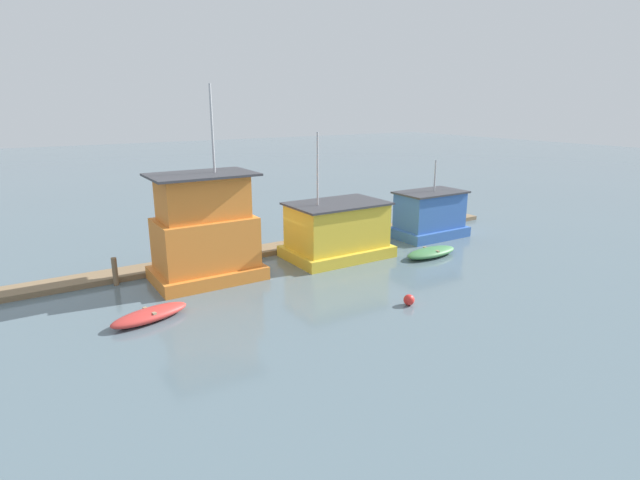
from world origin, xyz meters
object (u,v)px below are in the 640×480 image
at_px(houseboat_yellow, 337,231).
at_px(buoy_red, 409,300).
at_px(houseboat_blue, 430,215).
at_px(houseboat_orange, 205,233).
at_px(mooring_post_far_left, 115,271).
at_px(dinghy_red, 150,315).
at_px(dinghy_green, 431,252).

bearing_deg(houseboat_yellow, buoy_red, -100.17).
bearing_deg(houseboat_blue, houseboat_orange, -179.58).
bearing_deg(mooring_post_far_left, houseboat_blue, -4.24).
bearing_deg(mooring_post_far_left, houseboat_yellow, -9.13).
relative_size(houseboat_yellow, houseboat_blue, 1.41).
relative_size(houseboat_yellow, buoy_red, 14.61).
distance_m(houseboat_orange, houseboat_blue, 16.48).
bearing_deg(mooring_post_far_left, houseboat_orange, -20.79).
relative_size(dinghy_red, mooring_post_far_left, 2.49).
bearing_deg(dinghy_green, buoy_red, -141.68).
bearing_deg(houseboat_orange, houseboat_blue, 0.42).
height_order(houseboat_yellow, mooring_post_far_left, houseboat_yellow).
distance_m(dinghy_green, buoy_red, 8.19).
height_order(houseboat_yellow, houseboat_blue, houseboat_yellow).
distance_m(mooring_post_far_left, buoy_red, 15.12).
distance_m(houseboat_yellow, buoy_red, 8.46).
relative_size(houseboat_orange, dinghy_green, 2.59).
distance_m(houseboat_orange, houseboat_yellow, 8.27).
distance_m(houseboat_yellow, mooring_post_far_left, 12.79).
bearing_deg(houseboat_orange, mooring_post_far_left, 159.21).
bearing_deg(dinghy_green, houseboat_yellow, 147.64).
bearing_deg(dinghy_green, dinghy_red, -178.91).
relative_size(houseboat_orange, houseboat_blue, 1.87).
height_order(houseboat_blue, buoy_red, houseboat_blue).
xyz_separation_m(houseboat_blue, buoy_red, (-9.71, -8.69, -1.28)).
bearing_deg(houseboat_blue, dinghy_green, -132.33).
xyz_separation_m(houseboat_orange, houseboat_yellow, (8.21, -0.36, -0.92)).
bearing_deg(houseboat_blue, dinghy_red, -169.10).
xyz_separation_m(houseboat_yellow, mooring_post_far_left, (-12.59, 2.02, -0.89)).
xyz_separation_m(houseboat_orange, dinghy_red, (-4.03, -3.82, -2.28)).
bearing_deg(houseboat_yellow, dinghy_red, -164.20).
bearing_deg(houseboat_yellow, houseboat_orange, 177.50).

